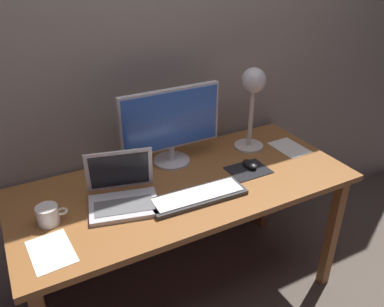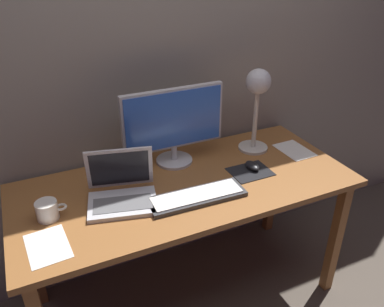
{
  "view_description": "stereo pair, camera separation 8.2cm",
  "coord_description": "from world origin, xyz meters",
  "px_view_note": "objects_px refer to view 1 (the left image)",
  "views": [
    {
      "loc": [
        -0.7,
        -1.39,
        1.75
      ],
      "look_at": [
        0.01,
        -0.05,
        0.92
      ],
      "focal_mm": 36.59,
      "sensor_mm": 36.0,
      "label": 1
    },
    {
      "loc": [
        -0.63,
        -1.43,
        1.75
      ],
      "look_at": [
        0.01,
        -0.05,
        0.92
      ],
      "focal_mm": 36.59,
      "sensor_mm": 36.0,
      "label": 2
    }
  ],
  "objects_px": {
    "monitor": "(171,123)",
    "coffee_mug": "(48,215)",
    "keyboard_main": "(198,196)",
    "laptop": "(122,189)",
    "mouse": "(250,164)",
    "desk_lamp": "(253,93)"
  },
  "relations": [
    {
      "from": "keyboard_main",
      "to": "laptop",
      "type": "distance_m",
      "value": 0.33
    },
    {
      "from": "laptop",
      "to": "desk_lamp",
      "type": "height_order",
      "value": "desk_lamp"
    },
    {
      "from": "keyboard_main",
      "to": "laptop",
      "type": "bearing_deg",
      "value": 154.27
    },
    {
      "from": "keyboard_main",
      "to": "coffee_mug",
      "type": "bearing_deg",
      "value": 167.78
    },
    {
      "from": "mouse",
      "to": "keyboard_main",
      "type": "bearing_deg",
      "value": -162.37
    },
    {
      "from": "laptop",
      "to": "coffee_mug",
      "type": "bearing_deg",
      "value": -177.99
    },
    {
      "from": "laptop",
      "to": "mouse",
      "type": "height_order",
      "value": "laptop"
    },
    {
      "from": "monitor",
      "to": "mouse",
      "type": "bearing_deg",
      "value": -35.76
    },
    {
      "from": "monitor",
      "to": "desk_lamp",
      "type": "height_order",
      "value": "desk_lamp"
    },
    {
      "from": "keyboard_main",
      "to": "mouse",
      "type": "xyz_separation_m",
      "value": [
        0.36,
        0.12,
        0.01
      ]
    },
    {
      "from": "mouse",
      "to": "coffee_mug",
      "type": "height_order",
      "value": "coffee_mug"
    },
    {
      "from": "monitor",
      "to": "coffee_mug",
      "type": "xyz_separation_m",
      "value": [
        -0.65,
        -0.22,
        -0.18
      ]
    },
    {
      "from": "monitor",
      "to": "keyboard_main",
      "type": "relative_size",
      "value": 1.17
    },
    {
      "from": "keyboard_main",
      "to": "coffee_mug",
      "type": "height_order",
      "value": "coffee_mug"
    },
    {
      "from": "monitor",
      "to": "mouse",
      "type": "height_order",
      "value": "monitor"
    },
    {
      "from": "laptop",
      "to": "monitor",
      "type": "bearing_deg",
      "value": 31.43
    },
    {
      "from": "monitor",
      "to": "coffee_mug",
      "type": "bearing_deg",
      "value": -161.6
    },
    {
      "from": "laptop",
      "to": "coffee_mug",
      "type": "height_order",
      "value": "laptop"
    },
    {
      "from": "mouse",
      "to": "desk_lamp",
      "type": "bearing_deg",
      "value": 56.35
    },
    {
      "from": "monitor",
      "to": "coffee_mug",
      "type": "height_order",
      "value": "monitor"
    },
    {
      "from": "laptop",
      "to": "desk_lamp",
      "type": "bearing_deg",
      "value": 11.26
    },
    {
      "from": "laptop",
      "to": "coffee_mug",
      "type": "relative_size",
      "value": 2.78
    }
  ]
}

